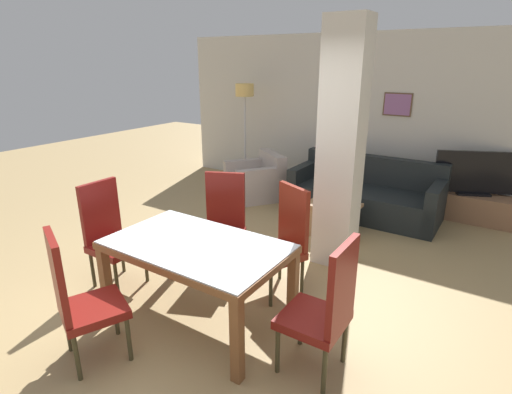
% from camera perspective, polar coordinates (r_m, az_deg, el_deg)
% --- Properties ---
extents(ground_plane, '(18.00, 18.00, 0.00)m').
position_cam_1_polar(ground_plane, '(3.90, -7.99, -16.73)').
color(ground_plane, '#9E8355').
extents(back_wall, '(7.20, 0.09, 2.70)m').
position_cam_1_polar(back_wall, '(7.04, 15.43, 10.86)').
color(back_wall, beige).
rests_on(back_wall, ground_plane).
extents(divider_pillar, '(0.44, 0.34, 2.70)m').
position_cam_1_polar(divider_pillar, '(4.44, 12.03, 6.71)').
color(divider_pillar, beige).
rests_on(divider_pillar, ground_plane).
extents(dining_table, '(1.57, 0.95, 0.76)m').
position_cam_1_polar(dining_table, '(3.58, -8.43, -8.82)').
color(dining_table, brown).
rests_on(dining_table, ground_plane).
extents(dining_chair_far_right, '(0.61, 0.61, 1.10)m').
position_cam_1_polar(dining_chair_far_right, '(4.02, 4.00, -5.90)').
color(dining_chair_far_right, maroon).
rests_on(dining_chair_far_right, ground_plane).
extents(dining_chair_head_left, '(0.46, 0.46, 1.10)m').
position_cam_1_polar(dining_chair_head_left, '(4.41, -20.17, -4.75)').
color(dining_chair_head_left, maroon).
rests_on(dining_chair_head_left, ground_plane).
extents(dining_chair_near_left, '(0.61, 0.61, 1.10)m').
position_cam_1_polar(dining_chair_near_left, '(3.37, -24.02, -12.90)').
color(dining_chair_near_left, maroon).
rests_on(dining_chair_near_left, ground_plane).
extents(dining_chair_head_right, '(0.46, 0.46, 1.10)m').
position_cam_1_polar(dining_chair_head_right, '(3.03, 9.91, -15.20)').
color(dining_chair_head_right, maroon).
rests_on(dining_chair_head_right, ground_plane).
extents(dining_chair_far_left, '(0.61, 0.61, 1.10)m').
position_cam_1_polar(dining_chair_far_left, '(4.43, -4.66, -3.45)').
color(dining_chair_far_left, maroon).
rests_on(dining_chair_far_left, ground_plane).
extents(sofa, '(2.19, 0.92, 0.86)m').
position_cam_1_polar(sofa, '(6.33, 15.29, 0.13)').
color(sofa, black).
rests_on(sofa, ground_plane).
extents(armchair, '(1.17, 1.18, 0.76)m').
position_cam_1_polar(armchair, '(6.87, 0.02, 2.13)').
color(armchair, '#A69B95').
rests_on(armchair, ground_plane).
extents(coffee_table, '(0.68, 0.47, 0.45)m').
position_cam_1_polar(coffee_table, '(5.48, 10.87, -3.11)').
color(coffee_table, '#916B47').
rests_on(coffee_table, ground_plane).
extents(bottle, '(0.08, 0.08, 0.29)m').
position_cam_1_polar(bottle, '(5.32, 9.35, 0.08)').
color(bottle, '#B2B7BC').
rests_on(bottle, coffee_table).
extents(tv_stand, '(1.13, 0.40, 0.40)m').
position_cam_1_polar(tv_stand, '(6.70, 28.25, -1.30)').
color(tv_stand, '#8E6344').
rests_on(tv_stand, ground_plane).
extents(tv_screen, '(1.06, 0.50, 0.64)m').
position_cam_1_polar(tv_screen, '(6.56, 28.94, 2.92)').
color(tv_screen, black).
rests_on(tv_screen, tv_stand).
extents(floor_lamp, '(0.33, 0.33, 1.87)m').
position_cam_1_polar(floor_lamp, '(7.44, -1.63, 13.66)').
color(floor_lamp, '#B7B7BC').
rests_on(floor_lamp, ground_plane).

